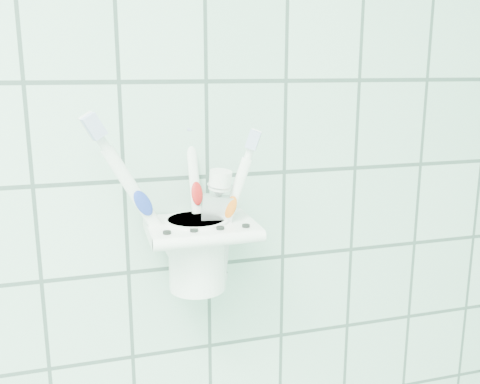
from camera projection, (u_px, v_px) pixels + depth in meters
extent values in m
cube|color=white|center=(194.00, 227.00, 0.62)|extent=(0.05, 0.02, 0.03)
cube|color=white|center=(201.00, 228.00, 0.59)|extent=(0.12, 0.09, 0.01)
cylinder|color=white|center=(210.00, 240.00, 0.55)|extent=(0.12, 0.01, 0.01)
cylinder|color=black|center=(167.00, 233.00, 0.54)|extent=(0.01, 0.01, 0.00)
cylinder|color=black|center=(194.00, 231.00, 0.55)|extent=(0.01, 0.01, 0.00)
cylinder|color=black|center=(220.00, 228.00, 0.56)|extent=(0.01, 0.01, 0.00)
cylinder|color=black|center=(246.00, 226.00, 0.57)|extent=(0.01, 0.01, 0.00)
cylinder|color=white|center=(197.00, 254.00, 0.60)|extent=(0.06, 0.06, 0.08)
cylinder|color=white|center=(196.00, 221.00, 0.59)|extent=(0.07, 0.07, 0.01)
cylinder|color=black|center=(196.00, 220.00, 0.59)|extent=(0.06, 0.06, 0.00)
cylinder|color=white|center=(189.00, 203.00, 0.59)|extent=(0.10, 0.04, 0.16)
cylinder|color=white|center=(187.00, 111.00, 0.56)|extent=(0.02, 0.01, 0.03)
cube|color=silver|center=(188.00, 97.00, 0.55)|extent=(0.03, 0.02, 0.03)
cube|color=white|center=(186.00, 96.00, 0.56)|extent=(0.03, 0.01, 0.03)
ellipsoid|color=#1E38A5|center=(189.00, 185.00, 0.58)|extent=(0.03, 0.01, 0.04)
cylinder|color=white|center=(202.00, 212.00, 0.59)|extent=(0.02, 0.06, 0.15)
cylinder|color=white|center=(201.00, 133.00, 0.57)|extent=(0.01, 0.02, 0.02)
cube|color=silver|center=(202.00, 121.00, 0.56)|extent=(0.01, 0.02, 0.02)
cube|color=white|center=(200.00, 120.00, 0.57)|extent=(0.01, 0.01, 0.02)
ellipsoid|color=red|center=(203.00, 197.00, 0.58)|extent=(0.01, 0.02, 0.03)
cylinder|color=white|center=(205.00, 218.00, 0.59)|extent=(0.06, 0.03, 0.14)
cylinder|color=white|center=(204.00, 143.00, 0.57)|extent=(0.02, 0.01, 0.02)
cube|color=silver|center=(205.00, 132.00, 0.56)|extent=(0.02, 0.01, 0.02)
cube|color=white|center=(204.00, 131.00, 0.57)|extent=(0.02, 0.01, 0.02)
ellipsoid|color=orange|center=(206.00, 203.00, 0.58)|extent=(0.02, 0.01, 0.03)
cube|color=silver|center=(210.00, 235.00, 0.60)|extent=(0.04, 0.03, 0.10)
cube|color=silver|center=(211.00, 275.00, 0.61)|extent=(0.04, 0.01, 0.01)
cone|color=silver|center=(210.00, 189.00, 0.59)|extent=(0.03, 0.03, 0.02)
cylinder|color=white|center=(209.00, 177.00, 0.58)|extent=(0.03, 0.03, 0.02)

